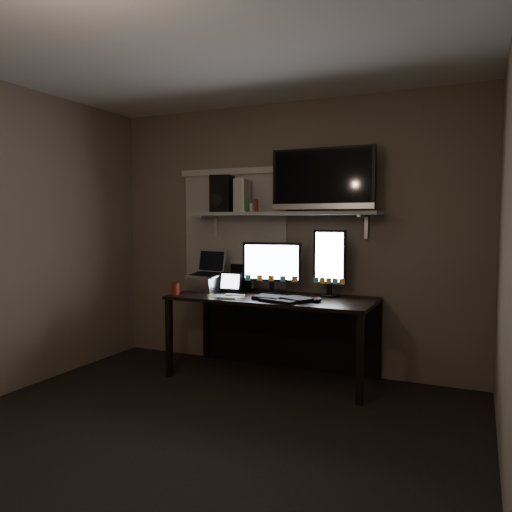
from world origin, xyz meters
The scene contains 21 objects.
floor centered at (0.00, 0.00, 0.00)m, with size 3.60×3.60×0.00m, color black.
ceiling centered at (0.00, 0.00, 2.50)m, with size 3.60×3.60×0.00m, color silver.
back_wall centered at (0.00, 1.80, 1.25)m, with size 3.60×3.60×0.00m, color #6F6350.
right_wall centered at (1.80, 0.00, 1.25)m, with size 3.60×3.60×0.00m, color #6F6350.
window_blinds centered at (-0.55, 1.79, 1.30)m, with size 1.10×0.02×1.10m, color beige.
desk centered at (0.00, 1.55, 0.55)m, with size 1.80×0.75×0.73m.
wall_shelf centered at (0.00, 1.62, 1.46)m, with size 1.80×0.35×0.03m, color #A9AAA5.
monitor_landscape centered at (-0.06, 1.58, 0.97)m, with size 0.55×0.06×0.48m, color black.
monitor_portrait centered at (0.46, 1.63, 1.03)m, with size 0.30×0.06×0.60m, color black.
keyboard centered at (0.16, 1.27, 0.75)m, with size 0.51×0.20×0.03m, color black.
mouse centered at (0.46, 1.30, 0.75)m, with size 0.07×0.10×0.04m, color black.
notepad centered at (-0.31, 1.25, 0.74)m, with size 0.17×0.23×0.01m, color beige.
tablet centered at (-0.44, 1.49, 0.82)m, with size 0.22×0.09×0.19m, color black.
file_sorter centered at (-0.43, 1.72, 0.86)m, with size 0.21×0.10×0.27m, color black.
laptop centered at (-0.72, 1.51, 0.92)m, with size 0.34×0.28×0.38m, color silver.
cup centered at (-0.85, 1.19, 0.78)m, with size 0.07×0.07×0.10m, color maroon.
sticky_notes centered at (-0.41, 1.31, 0.73)m, with size 0.30×0.22×0.00m, color gold, non-canonical shape.
tv centered at (0.39, 1.64, 1.76)m, with size 0.92×0.17×0.55m, color black.
game_console centered at (-0.37, 1.62, 1.63)m, with size 0.08×0.26×0.30m, color beige.
speaker centered at (-0.60, 1.63, 1.65)m, with size 0.19×0.23×0.35m, color black.
bottles centered at (-0.32, 1.58, 1.55)m, with size 0.22×0.05×0.14m, color #A50F0C, non-canonical shape.
Camera 1 is at (1.66, -2.62, 1.40)m, focal length 35.00 mm.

